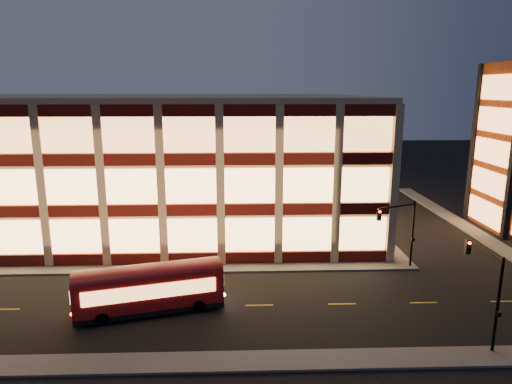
{
  "coord_description": "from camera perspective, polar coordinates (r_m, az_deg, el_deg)",
  "views": [
    {
      "loc": [
        8.73,
        -36.18,
        15.25
      ],
      "look_at": [
        10.24,
        8.0,
        5.21
      ],
      "focal_mm": 32.0,
      "sensor_mm": 36.0,
      "label": 1
    }
  ],
  "objects": [
    {
      "name": "ground",
      "position": [
        40.22,
        -14.56,
        -9.91
      ],
      "size": [
        200.0,
        200.0,
        0.0
      ],
      "primitive_type": "plane",
      "color": "black",
      "rests_on": "ground"
    },
    {
      "name": "sidewalk_office_south",
      "position": [
        41.83,
        -18.34,
        -9.15
      ],
      "size": [
        54.0,
        2.0,
        0.15
      ],
      "primitive_type": "cube",
      "color": "#514F4C",
      "rests_on": "ground"
    },
    {
      "name": "sidewalk_office_east",
      "position": [
        57.11,
        12.6,
        -2.92
      ],
      "size": [
        2.0,
        30.0,
        0.15
      ],
      "primitive_type": "cube",
      "color": "#514F4C",
      "rests_on": "ground"
    },
    {
      "name": "sidewalk_tower_west",
      "position": [
        60.8,
        22.7,
        -2.67
      ],
      "size": [
        2.0,
        30.0,
        0.15
      ],
      "primitive_type": "cube",
      "color": "#514F4C",
      "rests_on": "ground"
    },
    {
      "name": "sidewalk_near",
      "position": [
        29.05,
        -20.35,
        -19.57
      ],
      "size": [
        100.0,
        2.0,
        0.15
      ],
      "primitive_type": "cube",
      "color": "#514F4C",
      "rests_on": "ground"
    },
    {
      "name": "office_building",
      "position": [
        54.94,
        -14.21,
        4.03
      ],
      "size": [
        50.45,
        30.45,
        14.5
      ],
      "color": "tan",
      "rests_on": "ground"
    },
    {
      "name": "traffic_signal_far",
      "position": [
        40.4,
        17.66,
        -3.82
      ],
      "size": [
        3.79,
        1.87,
        6.0
      ],
      "color": "black",
      "rests_on": "ground"
    },
    {
      "name": "traffic_signal_near",
      "position": [
        31.21,
        26.84,
        -9.52
      ],
      "size": [
        0.32,
        4.45,
        6.0
      ],
      "color": "black",
      "rests_on": "ground"
    },
    {
      "name": "trolley_bus",
      "position": [
        33.12,
        -13.17,
        -11.36
      ],
      "size": [
        10.33,
        4.95,
        3.4
      ],
      "rotation": [
        0.0,
        0.0,
        0.25
      ],
      "color": "#9F080B",
      "rests_on": "ground"
    }
  ]
}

